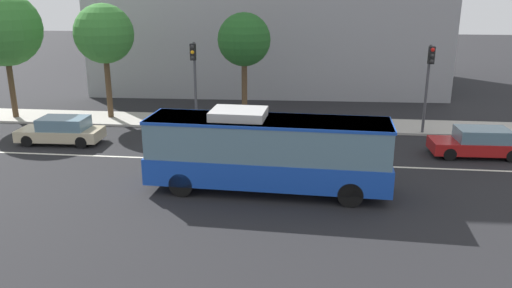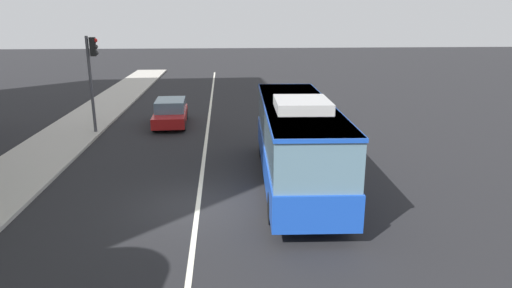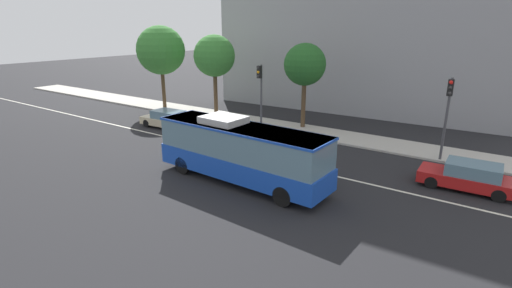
% 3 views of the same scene
% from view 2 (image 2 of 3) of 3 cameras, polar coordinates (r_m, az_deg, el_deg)
% --- Properties ---
extents(ground_plane, '(160.00, 160.00, 0.00)m').
position_cam_2_polar(ground_plane, '(15.24, -7.43, -7.89)').
color(ground_plane, black).
extents(lane_centre_line, '(76.00, 0.16, 0.01)m').
position_cam_2_polar(lane_centre_line, '(15.24, -7.43, -7.87)').
color(lane_centre_line, silver).
rests_on(lane_centre_line, ground_plane).
extents(transit_bus, '(10.10, 2.91, 3.46)m').
position_cam_2_polar(transit_bus, '(16.60, 5.24, 0.81)').
color(transit_bus, '#1947B7').
rests_on(transit_bus, ground_plane).
extents(sedan_red, '(4.56, 1.95, 1.46)m').
position_cam_2_polar(sedan_red, '(26.74, -10.86, 3.98)').
color(sedan_red, '#B21919').
rests_on(sedan_red, ground_plane).
extents(traffic_light_near_corner, '(0.34, 0.62, 5.20)m').
position_cam_2_polar(traffic_light_near_corner, '(25.15, -20.19, 9.11)').
color(traffic_light_near_corner, '#47474C').
rests_on(traffic_light_near_corner, ground_plane).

